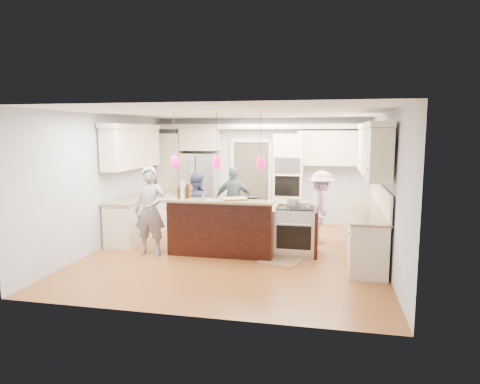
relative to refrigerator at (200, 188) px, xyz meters
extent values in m
plane|color=#A2632C|center=(1.55, -2.64, -0.90)|extent=(6.00, 6.00, 0.00)
cube|color=#B2BCC6|center=(1.55, 0.36, 0.45)|extent=(5.50, 0.04, 2.70)
cube|color=#B2BCC6|center=(1.55, -5.64, 0.45)|extent=(5.50, 0.04, 2.70)
cube|color=#B2BCC6|center=(-1.20, -2.64, 0.45)|extent=(0.04, 6.00, 2.70)
cube|color=#B2BCC6|center=(4.30, -2.64, 0.45)|extent=(0.04, 6.00, 2.70)
cube|color=white|center=(1.55, -2.64, 1.80)|extent=(5.50, 6.00, 0.04)
cube|color=#B7B7BC|center=(0.00, 0.00, 0.00)|extent=(0.90, 0.70, 1.80)
cube|color=beige|center=(2.30, 0.03, 0.25)|extent=(0.72, 0.64, 2.30)
cube|color=black|center=(2.30, -0.30, 0.65)|extent=(0.60, 0.02, 0.35)
cube|color=black|center=(2.30, -0.30, 0.15)|extent=(0.60, 0.02, 0.50)
cylinder|color=#B7B7BC|center=(2.30, -0.33, 0.40)|extent=(0.55, 0.02, 0.02)
cube|color=beige|center=(-0.80, 0.06, 0.25)|extent=(0.60, 0.58, 2.30)
cube|color=beige|center=(0.00, 0.06, 1.25)|extent=(0.95, 0.58, 0.55)
cube|color=beige|center=(3.35, 0.18, 1.05)|extent=(1.70, 0.35, 0.85)
cube|color=beige|center=(1.55, 0.16, 1.58)|extent=(5.30, 0.38, 0.12)
cube|color=#4C443A|center=(1.30, 0.35, 0.15)|extent=(0.90, 0.06, 2.10)
cube|color=white|center=(1.30, 0.31, 1.23)|extent=(1.04, 0.06, 0.10)
cube|color=beige|center=(3.95, -2.34, -0.46)|extent=(0.60, 3.00, 0.88)
cube|color=tan|center=(3.95, -2.34, 0.00)|extent=(0.64, 3.05, 0.04)
cube|color=beige|center=(4.07, -2.34, 1.08)|extent=(0.35, 3.00, 0.85)
cube|color=beige|center=(4.06, -2.34, 1.56)|extent=(0.37, 3.10, 0.10)
cube|color=beige|center=(-0.85, -1.84, -0.46)|extent=(0.60, 2.20, 0.88)
cube|color=tan|center=(-0.85, -1.84, 0.00)|extent=(0.64, 2.25, 0.04)
cube|color=beige|center=(-0.97, -1.84, 1.08)|extent=(0.35, 2.20, 0.85)
cube|color=beige|center=(-0.96, -1.84, 1.56)|extent=(0.37, 2.30, 0.10)
cube|color=black|center=(1.30, -2.49, -0.46)|extent=(2.00, 1.00, 0.88)
cube|color=tan|center=(1.30, -2.49, 0.00)|extent=(2.10, 1.10, 0.04)
cube|color=black|center=(1.30, -3.05, -0.36)|extent=(2.00, 0.12, 1.08)
cube|color=tan|center=(1.30, -3.19, 0.20)|extent=(2.10, 0.42, 0.04)
cube|color=black|center=(1.78, -2.39, 0.10)|extent=(0.31, 0.26, 0.16)
cube|color=#B7B7BC|center=(2.68, -2.49, -0.45)|extent=(0.76, 0.66, 0.90)
cube|color=black|center=(2.68, -2.83, -0.50)|extent=(0.65, 0.01, 0.45)
cube|color=black|center=(2.68, -2.49, 0.01)|extent=(0.72, 0.59, 0.02)
cube|color=black|center=(3.09, -2.49, -0.46)|extent=(0.06, 0.71, 0.88)
cylinder|color=black|center=(0.50, -3.15, 1.43)|extent=(0.01, 0.01, 0.75)
ellipsoid|color=#CB0B55|center=(0.50, -3.15, 0.90)|extent=(0.15, 0.15, 0.26)
cylinder|color=black|center=(1.30, -3.15, 1.43)|extent=(0.01, 0.01, 0.75)
ellipsoid|color=#CB0B55|center=(1.30, -3.15, 0.90)|extent=(0.15, 0.15, 0.26)
cylinder|color=black|center=(2.10, -3.15, 1.43)|extent=(0.01, 0.01, 0.75)
ellipsoid|color=#CB0B55|center=(2.10, -3.15, 0.90)|extent=(0.15, 0.15, 0.26)
imported|color=slate|center=(-0.04, -3.09, -0.05)|extent=(0.63, 0.41, 1.71)
imported|color=navy|center=(0.45, -1.79, -0.17)|extent=(0.79, 0.66, 1.46)
imported|color=#485A65|center=(1.15, -1.04, -0.13)|extent=(0.93, 0.44, 1.55)
imported|color=#B18ABA|center=(3.15, -1.50, -0.13)|extent=(0.63, 1.02, 1.53)
cube|color=#9D7A55|center=(2.52, -2.84, -0.89)|extent=(0.93, 1.16, 0.01)
cylinder|color=silver|center=(0.67, -3.20, 0.38)|extent=(0.10, 0.10, 0.33)
cylinder|color=#40270B|center=(0.70, -3.18, 0.33)|extent=(0.07, 0.07, 0.22)
cylinder|color=#40270B|center=(0.58, -3.20, 0.33)|extent=(0.06, 0.06, 0.22)
cylinder|color=#40270B|center=(0.72, -3.08, 0.35)|extent=(0.08, 0.08, 0.27)
cylinder|color=#B7B7BC|center=(1.08, -3.25, 0.28)|extent=(0.07, 0.07, 0.13)
cube|color=tan|center=(1.61, -3.11, 0.24)|extent=(0.54, 0.47, 0.03)
cylinder|color=#B7B7BC|center=(2.63, -2.41, 0.10)|extent=(0.28, 0.28, 0.16)
cylinder|color=#B7B7BC|center=(2.84, -2.53, 0.08)|extent=(0.23, 0.23, 0.11)
camera|label=1|loc=(3.29, -10.60, 1.44)|focal=32.00mm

